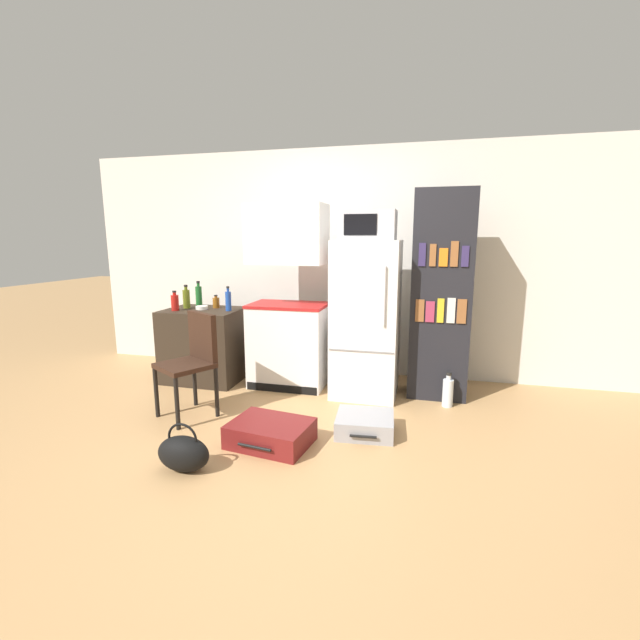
# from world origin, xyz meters

# --- Properties ---
(ground_plane) EXTENTS (24.00, 24.00, 0.00)m
(ground_plane) POSITION_xyz_m (0.00, 0.00, 0.00)
(ground_plane) COLOR tan
(wall_back) EXTENTS (6.40, 0.10, 2.48)m
(wall_back) POSITION_xyz_m (0.20, 2.00, 1.24)
(wall_back) COLOR silver
(wall_back) RESTS_ON ground_plane
(side_table) EXTENTS (0.80, 0.62, 0.77)m
(side_table) POSITION_xyz_m (-1.31, 1.29, 0.39)
(side_table) COLOR #2D2319
(side_table) RESTS_ON ground_plane
(kitchen_hutch) EXTENTS (0.78, 0.51, 1.85)m
(kitchen_hutch) POSITION_xyz_m (-0.38, 1.35, 0.84)
(kitchen_hutch) COLOR white
(kitchen_hutch) RESTS_ON ground_plane
(refrigerator) EXTENTS (0.62, 0.64, 1.50)m
(refrigerator) POSITION_xyz_m (0.43, 1.29, 0.75)
(refrigerator) COLOR white
(refrigerator) RESTS_ON ground_plane
(microwave) EXTENTS (0.51, 0.36, 0.27)m
(microwave) POSITION_xyz_m (0.43, 1.29, 1.64)
(microwave) COLOR #B7B7BC
(microwave) RESTS_ON refrigerator
(bookshelf) EXTENTS (0.55, 0.39, 1.95)m
(bookshelf) POSITION_xyz_m (1.12, 1.41, 0.98)
(bookshelf) COLOR black
(bookshelf) RESTS_ON ground_plane
(bottle_ketchup_red) EXTENTS (0.08, 0.08, 0.21)m
(bottle_ketchup_red) POSITION_xyz_m (-1.56, 1.15, 0.86)
(bottle_ketchup_red) COLOR #AD1914
(bottle_ketchup_red) RESTS_ON side_table
(bottle_olive_oil) EXTENTS (0.07, 0.07, 0.25)m
(bottle_olive_oil) POSITION_xyz_m (-1.52, 1.32, 0.88)
(bottle_olive_oil) COLOR #566619
(bottle_olive_oil) RESTS_ON side_table
(bottle_green_tall) EXTENTS (0.07, 0.07, 0.28)m
(bottle_green_tall) POSITION_xyz_m (-1.48, 1.50, 0.89)
(bottle_green_tall) COLOR #1E6028
(bottle_green_tall) RESTS_ON side_table
(bottle_blue_soda) EXTENTS (0.06, 0.06, 0.26)m
(bottle_blue_soda) POSITION_xyz_m (-1.01, 1.28, 0.88)
(bottle_blue_soda) COLOR #1E47A3
(bottle_blue_soda) RESTS_ON side_table
(bottle_amber_beer) EXTENTS (0.07, 0.07, 0.14)m
(bottle_amber_beer) POSITION_xyz_m (-1.22, 1.42, 0.83)
(bottle_amber_beer) COLOR brown
(bottle_amber_beer) RESTS_ON side_table
(bowl) EXTENTS (0.13, 0.13, 0.04)m
(bowl) POSITION_xyz_m (-1.33, 1.29, 0.79)
(bowl) COLOR silver
(bowl) RESTS_ON side_table
(chair) EXTENTS (0.55, 0.55, 0.89)m
(chair) POSITION_xyz_m (-0.93, 0.42, 0.53)
(chair) COLOR black
(chair) RESTS_ON ground_plane
(suitcase_large_flat) EXTENTS (0.64, 0.51, 0.17)m
(suitcase_large_flat) POSITION_xyz_m (-0.09, 0.04, 0.09)
(suitcase_large_flat) COLOR maroon
(suitcase_large_flat) RESTS_ON ground_plane
(suitcase_small_flat) EXTENTS (0.48, 0.46, 0.15)m
(suitcase_small_flat) POSITION_xyz_m (0.56, 0.40, 0.07)
(suitcase_small_flat) COLOR #99999E
(suitcase_small_flat) RESTS_ON ground_plane
(handbag) EXTENTS (0.36, 0.20, 0.33)m
(handbag) POSITION_xyz_m (-0.52, -0.45, 0.12)
(handbag) COLOR black
(handbag) RESTS_ON ground_plane
(water_bottle_front) EXTENTS (0.10, 0.10, 0.32)m
(water_bottle_front) POSITION_xyz_m (1.22, 1.13, 0.14)
(water_bottle_front) COLOR silver
(water_bottle_front) RESTS_ON ground_plane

